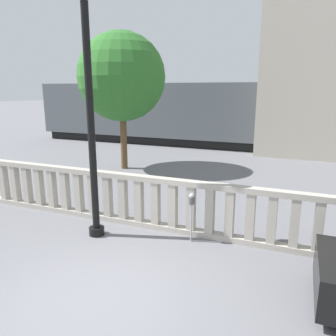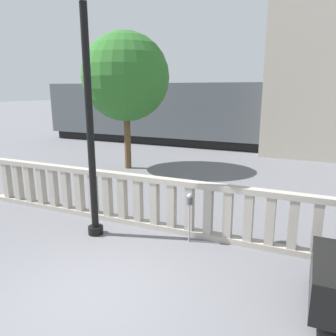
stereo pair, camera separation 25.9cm
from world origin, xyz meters
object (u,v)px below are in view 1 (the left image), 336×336
(lamppost, at_px, (89,99))
(parking_meter, at_px, (192,204))
(tree_left, at_px, (122,77))
(train_far, at_px, (305,105))
(train_near, at_px, (234,115))

(lamppost, distance_m, parking_meter, 3.40)
(lamppost, distance_m, tree_left, 7.19)
(lamppost, bearing_deg, tree_left, 114.09)
(train_far, bearing_deg, parking_meter, -94.70)
(tree_left, bearing_deg, lamppost, -65.91)
(train_near, bearing_deg, parking_meter, -82.66)
(lamppost, height_order, train_near, lamppost)
(lamppost, xyz_separation_m, tree_left, (-2.92, 6.53, 0.72))
(train_far, relative_size, tree_left, 4.35)
(lamppost, height_order, tree_left, tree_left)
(train_near, bearing_deg, train_far, 74.86)
(train_near, height_order, tree_left, tree_left)
(parking_meter, height_order, tree_left, tree_left)
(parking_meter, bearing_deg, train_far, 85.30)
(parking_meter, xyz_separation_m, train_far, (2.32, 28.26, 1.13))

